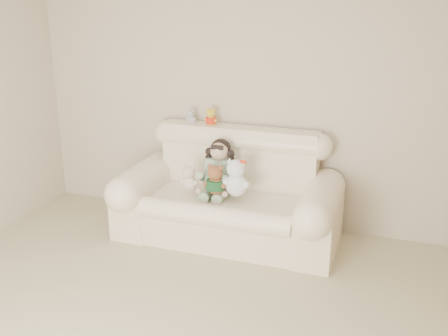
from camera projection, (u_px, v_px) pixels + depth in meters
wall_back at (249, 97)px, 5.21m from camera, size 4.50×0.00×4.50m
sofa at (227, 188)px, 5.02m from camera, size 2.10×0.95×1.03m
seated_child at (220, 167)px, 5.07m from camera, size 0.33×0.40×0.55m
brown_teddy at (215, 177)px, 4.87m from camera, size 0.27×0.24×0.34m
white_cat at (236, 174)px, 4.82m from camera, size 0.32×0.27×0.43m
cream_teddy at (189, 175)px, 4.96m from camera, size 0.23×0.21×0.30m
yellow_mini_bear at (211, 116)px, 5.24m from camera, size 0.16×0.14×0.21m
grey_mini_plush at (191, 115)px, 5.33m from camera, size 0.13×0.12×0.18m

